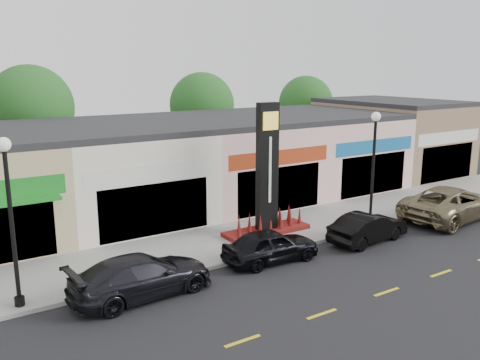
{
  "coord_description": "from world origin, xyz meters",
  "views": [
    {
      "loc": [
        -10.18,
        -14.04,
        7.69
      ],
      "look_at": [
        1.41,
        4.0,
        2.88
      ],
      "focal_mm": 38.0,
      "sensor_mm": 36.0,
      "label": 1
    }
  ],
  "objects_px": {
    "car_dark_sedan": "(142,276)",
    "lamp_east_near": "(374,157)",
    "car_gold_suv": "(451,203)",
    "car_black_sedan": "(271,246)",
    "car_black_conv": "(368,228)",
    "lamp_west_near": "(10,206)",
    "pylon_sign": "(267,188)"
  },
  "relations": [
    {
      "from": "car_dark_sedan",
      "to": "lamp_east_near",
      "type": "bearing_deg",
      "value": -88.81
    },
    {
      "from": "car_dark_sedan",
      "to": "car_gold_suv",
      "type": "xyz_separation_m",
      "value": [
        16.74,
        -0.16,
        0.14
      ]
    },
    {
      "from": "car_black_sedan",
      "to": "car_black_conv",
      "type": "bearing_deg",
      "value": -92.05
    },
    {
      "from": "car_dark_sedan",
      "to": "lamp_west_near",
      "type": "bearing_deg",
      "value": 68.44
    },
    {
      "from": "lamp_west_near",
      "to": "car_gold_suv",
      "type": "xyz_separation_m",
      "value": [
        20.46,
        -1.32,
        -2.62
      ]
    },
    {
      "from": "lamp_west_near",
      "to": "pylon_sign",
      "type": "bearing_deg",
      "value": 8.77
    },
    {
      "from": "pylon_sign",
      "to": "car_black_sedan",
      "type": "height_order",
      "value": "pylon_sign"
    },
    {
      "from": "car_black_sedan",
      "to": "car_black_conv",
      "type": "xyz_separation_m",
      "value": [
        5.06,
        -0.43,
        -0.02
      ]
    },
    {
      "from": "car_dark_sedan",
      "to": "car_black_sedan",
      "type": "bearing_deg",
      "value": -92.79
    },
    {
      "from": "car_black_conv",
      "to": "car_gold_suv",
      "type": "height_order",
      "value": "car_gold_suv"
    },
    {
      "from": "lamp_east_near",
      "to": "pylon_sign",
      "type": "distance_m",
      "value": 5.42
    },
    {
      "from": "lamp_west_near",
      "to": "car_black_conv",
      "type": "relative_size",
      "value": 1.36
    },
    {
      "from": "car_black_sedan",
      "to": "pylon_sign",
      "type": "bearing_deg",
      "value": -29.95
    },
    {
      "from": "car_dark_sedan",
      "to": "car_black_conv",
      "type": "xyz_separation_m",
      "value": [
        10.58,
        -0.29,
        -0.06
      ]
    },
    {
      "from": "lamp_west_near",
      "to": "car_black_sedan",
      "type": "relative_size",
      "value": 1.37
    },
    {
      "from": "car_dark_sedan",
      "to": "car_black_sedan",
      "type": "distance_m",
      "value": 5.53
    },
    {
      "from": "car_gold_suv",
      "to": "lamp_east_near",
      "type": "bearing_deg",
      "value": 67.77
    },
    {
      "from": "pylon_sign",
      "to": "car_black_sedan",
      "type": "distance_m",
      "value": 3.61
    },
    {
      "from": "lamp_east_near",
      "to": "car_gold_suv",
      "type": "distance_m",
      "value": 5.34
    },
    {
      "from": "car_black_sedan",
      "to": "lamp_east_near",
      "type": "bearing_deg",
      "value": -78.6
    },
    {
      "from": "pylon_sign",
      "to": "lamp_west_near",
      "type": "bearing_deg",
      "value": -171.23
    },
    {
      "from": "lamp_east_near",
      "to": "car_black_conv",
      "type": "relative_size",
      "value": 1.36
    },
    {
      "from": "pylon_sign",
      "to": "car_gold_suv",
      "type": "relative_size",
      "value": 0.97
    },
    {
      "from": "lamp_west_near",
      "to": "car_black_sedan",
      "type": "distance_m",
      "value": 9.72
    },
    {
      "from": "lamp_east_near",
      "to": "car_dark_sedan",
      "type": "bearing_deg",
      "value": -174.59
    },
    {
      "from": "car_black_conv",
      "to": "car_gold_suv",
      "type": "distance_m",
      "value": 6.16
    },
    {
      "from": "car_dark_sedan",
      "to": "car_black_conv",
      "type": "relative_size",
      "value": 1.24
    },
    {
      "from": "lamp_west_near",
      "to": "car_black_sedan",
      "type": "xyz_separation_m",
      "value": [
        9.25,
        -1.02,
        -2.8
      ]
    },
    {
      "from": "lamp_west_near",
      "to": "lamp_east_near",
      "type": "relative_size",
      "value": 1.0
    },
    {
      "from": "car_gold_suv",
      "to": "car_black_conv",
      "type": "bearing_deg",
      "value": 85.48
    },
    {
      "from": "lamp_west_near",
      "to": "lamp_east_near",
      "type": "bearing_deg",
      "value": 0.0
    },
    {
      "from": "car_black_sedan",
      "to": "car_gold_suv",
      "type": "height_order",
      "value": "car_gold_suv"
    }
  ]
}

